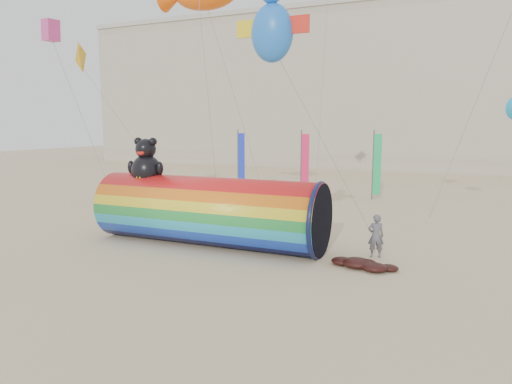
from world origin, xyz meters
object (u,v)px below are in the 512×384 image
at_px(hotel_building, 300,92).
at_px(fabric_bundle, 362,264).
at_px(windsock_assembly, 208,209).
at_px(kite_handler, 376,236).

xyz_separation_m(hotel_building, fabric_bundle, (17.97, -46.60, -10.14)).
relative_size(windsock_assembly, fabric_bundle, 4.16).
bearing_deg(kite_handler, fabric_bundle, 62.34).
height_order(hotel_building, fabric_bundle, hotel_building).
distance_m(kite_handler, fabric_bundle, 1.92).
distance_m(hotel_building, windsock_assembly, 47.82).
distance_m(windsock_assembly, fabric_bundle, 7.49).
distance_m(hotel_building, fabric_bundle, 50.96).
xyz_separation_m(windsock_assembly, kite_handler, (7.50, 0.96, -0.74)).
bearing_deg(fabric_bundle, kite_handler, 83.22).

